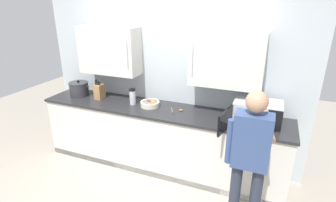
% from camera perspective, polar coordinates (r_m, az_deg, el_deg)
% --- Properties ---
extents(back_wall_tiled, '(3.89, 0.44, 2.87)m').
position_cam_1_polar(back_wall_tiled, '(3.76, -0.05, 8.04)').
color(back_wall_tiled, '#B2BCC1').
rests_on(back_wall_tiled, ground_plane).
extents(counter_unit, '(3.51, 0.65, 0.93)m').
position_cam_1_polar(counter_unit, '(3.85, -1.82, -8.01)').
color(counter_unit, beige).
rests_on(counter_unit, ground_plane).
extents(microwave_oven, '(0.64, 0.76, 0.27)m').
position_cam_1_polar(microwave_oven, '(3.36, 18.15, -2.31)').
color(microwave_oven, '#B7BABF').
rests_on(microwave_oven, counter_unit).
extents(thermos_flask, '(0.09, 0.09, 0.24)m').
position_cam_1_polar(thermos_flask, '(3.79, -7.66, 0.99)').
color(thermos_flask, '#B7BABF').
rests_on(thermos_flask, counter_unit).
extents(knife_block, '(0.11, 0.15, 0.30)m').
position_cam_1_polar(knife_block, '(4.11, -14.57, 2.01)').
color(knife_block, '#A37547').
rests_on(knife_block, counter_unit).
extents(fruit_bowl, '(0.27, 0.27, 0.10)m').
position_cam_1_polar(fruit_bowl, '(3.72, -3.89, -0.53)').
color(fruit_bowl, beige).
rests_on(fruit_bowl, counter_unit).
extents(wooden_spoon, '(0.19, 0.17, 0.02)m').
position_cam_1_polar(wooden_spoon, '(3.58, 1.95, -1.97)').
color(wooden_spoon, brown).
rests_on(wooden_spoon, counter_unit).
extents(stock_pot, '(0.39, 0.29, 0.24)m').
position_cam_1_polar(stock_pot, '(4.35, -18.63, 2.50)').
color(stock_pot, '#2D2D33').
rests_on(stock_pot, counter_unit).
extents(person_figure, '(0.44, 0.61, 1.59)m').
position_cam_1_polar(person_figure, '(2.69, 17.24, -10.87)').
color(person_figure, '#282D3D').
rests_on(person_figure, ground_plane).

